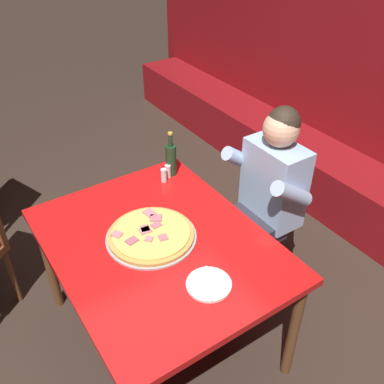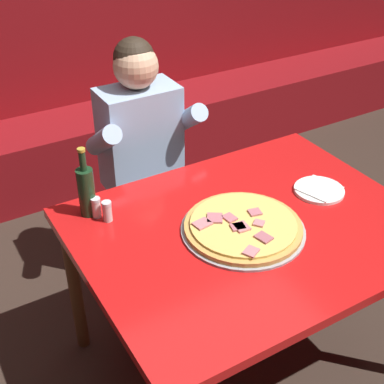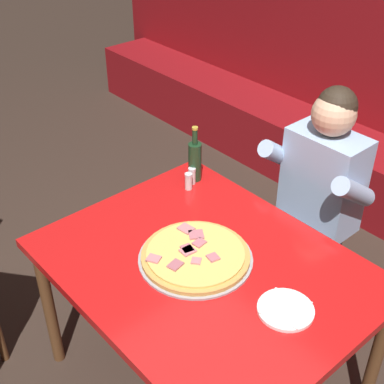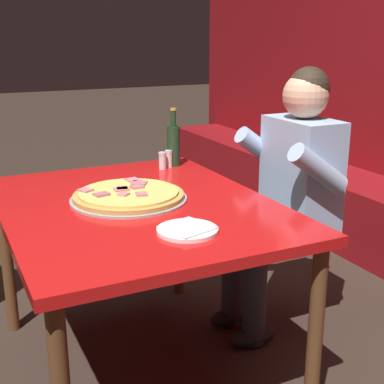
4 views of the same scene
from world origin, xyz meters
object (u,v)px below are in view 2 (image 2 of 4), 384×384
(beer_bottle, at_px, (86,190))
(shaker_parmesan, at_px, (107,212))
(diner_seated_blue_shirt, at_px, (148,158))
(shaker_red_pepper_flakes, at_px, (96,208))
(pizza, at_px, (243,227))
(main_dining_table, at_px, (249,241))
(plate_white_paper, at_px, (319,190))

(beer_bottle, relative_size, shaker_parmesan, 3.40)
(beer_bottle, distance_m, diner_seated_blue_shirt, 0.61)
(shaker_red_pepper_flakes, bearing_deg, shaker_parmesan, -59.55)
(pizza, relative_size, diner_seated_blue_shirt, 0.37)
(main_dining_table, height_order, plate_white_paper, plate_white_paper)
(main_dining_table, distance_m, pizza, 0.11)
(shaker_red_pepper_flakes, distance_m, diner_seated_blue_shirt, 0.60)
(shaker_red_pepper_flakes, xyz_separation_m, diner_seated_blue_shirt, (0.43, 0.41, -0.10))
(main_dining_table, relative_size, diner_seated_blue_shirt, 1.02)
(pizza, distance_m, plate_white_paper, 0.44)
(shaker_red_pepper_flakes, bearing_deg, plate_white_paper, -19.46)
(shaker_red_pepper_flakes, bearing_deg, pizza, -39.85)
(shaker_red_pepper_flakes, bearing_deg, diner_seated_blue_shirt, 43.94)
(shaker_red_pepper_flakes, height_order, shaker_parmesan, same)
(main_dining_table, relative_size, shaker_red_pepper_flakes, 15.17)
(shaker_parmesan, relative_size, diner_seated_blue_shirt, 0.07)
(plate_white_paper, relative_size, diner_seated_blue_shirt, 0.16)
(shaker_parmesan, bearing_deg, shaker_red_pepper_flakes, 120.45)
(pizza, xyz_separation_m, plate_white_paper, (0.43, 0.06, -0.01))
(main_dining_table, height_order, pizza, pizza)
(shaker_red_pepper_flakes, xyz_separation_m, shaker_parmesan, (0.03, -0.05, 0.00))
(plate_white_paper, xyz_separation_m, shaker_parmesan, (-0.84, 0.26, 0.03))
(plate_white_paper, distance_m, shaker_red_pepper_flakes, 0.92)
(shaker_red_pepper_flakes, relative_size, diner_seated_blue_shirt, 0.07)
(shaker_parmesan, bearing_deg, beer_bottle, 119.44)
(main_dining_table, distance_m, shaker_parmesan, 0.56)
(shaker_parmesan, bearing_deg, main_dining_table, -33.78)
(beer_bottle, xyz_separation_m, diner_seated_blue_shirt, (0.45, 0.38, -0.17))
(plate_white_paper, bearing_deg, beer_bottle, 158.88)
(main_dining_table, relative_size, shaker_parmesan, 15.17)
(main_dining_table, bearing_deg, shaker_parmesan, 146.22)
(shaker_parmesan, xyz_separation_m, diner_seated_blue_shirt, (0.40, 0.46, -0.10))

